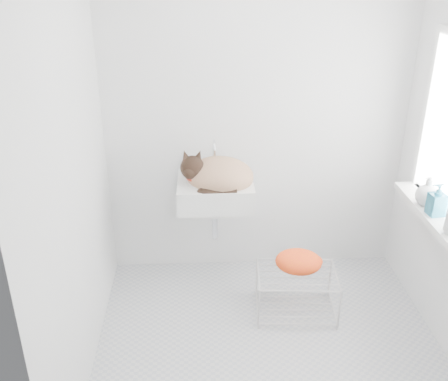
{
  "coord_description": "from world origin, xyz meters",
  "views": [
    {
      "loc": [
        -0.42,
        -2.52,
        2.3
      ],
      "look_at": [
        -0.26,
        0.5,
        0.88
      ],
      "focal_mm": 41.02,
      "sensor_mm": 36.0,
      "label": 1
    }
  ],
  "objects_px": {
    "bottle_c": "(425,204)",
    "wire_rack": "(296,294)",
    "bottle_b": "(434,215)",
    "sink": "(215,180)",
    "cat": "(217,176)"
  },
  "relations": [
    {
      "from": "sink",
      "to": "cat",
      "type": "bearing_deg",
      "value": -58.48
    },
    {
      "from": "wire_rack",
      "to": "bottle_b",
      "type": "height_order",
      "value": "bottle_b"
    },
    {
      "from": "bottle_b",
      "to": "wire_rack",
      "type": "bearing_deg",
      "value": 166.03
    },
    {
      "from": "cat",
      "to": "wire_rack",
      "type": "xyz_separation_m",
      "value": [
        0.53,
        -0.38,
        -0.74
      ]
    },
    {
      "from": "sink",
      "to": "bottle_b",
      "type": "bearing_deg",
      "value": -24.09
    },
    {
      "from": "bottle_b",
      "to": "bottle_c",
      "type": "height_order",
      "value": "bottle_b"
    },
    {
      "from": "bottle_b",
      "to": "bottle_c",
      "type": "bearing_deg",
      "value": 90.0
    },
    {
      "from": "cat",
      "to": "bottle_c",
      "type": "xyz_separation_m",
      "value": [
        1.3,
        -0.43,
        -0.04
      ]
    },
    {
      "from": "cat",
      "to": "sink",
      "type": "bearing_deg",
      "value": 136.07
    },
    {
      "from": "bottle_b",
      "to": "sink",
      "type": "bearing_deg",
      "value": 155.91
    },
    {
      "from": "bottle_c",
      "to": "wire_rack",
      "type": "bearing_deg",
      "value": 175.94
    },
    {
      "from": "cat",
      "to": "bottle_b",
      "type": "height_order",
      "value": "cat"
    },
    {
      "from": "cat",
      "to": "bottle_b",
      "type": "distance_m",
      "value": 1.42
    },
    {
      "from": "cat",
      "to": "bottle_b",
      "type": "relative_size",
      "value": 2.64
    },
    {
      "from": "bottle_c",
      "to": "sink",
      "type": "bearing_deg",
      "value": 161.08
    }
  ]
}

